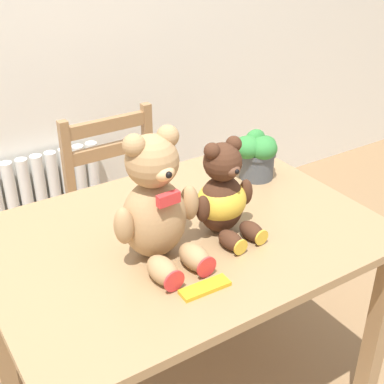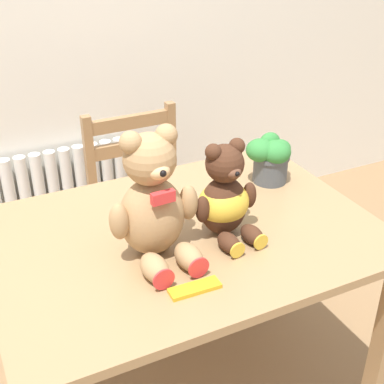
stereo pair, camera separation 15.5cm
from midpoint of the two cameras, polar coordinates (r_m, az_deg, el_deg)
name	(u,v)px [view 2 (the right image)]	position (r m, az deg, el deg)	size (l,w,h in m)	color
radiator	(64,205)	(2.88, -12.06, -1.43)	(0.73, 0.10, 0.57)	white
dining_table	(185,259)	(1.74, 1.79, -7.29)	(1.20, 0.86, 0.76)	#9E7A51
wooden_chair_behind	(144,204)	(2.45, -3.34, -1.32)	(0.43, 0.39, 0.86)	#997047
teddy_bear_left	(153,203)	(1.49, -1.17, -1.31)	(0.27, 0.27, 0.39)	tan
teddy_bear_right	(225,198)	(1.62, 6.29, -0.75)	(0.22, 0.23, 0.31)	#472819
potted_plant	(270,157)	(1.95, 10.64, 3.68)	(0.17, 0.15, 0.18)	#4C5156
chocolate_bar	(195,288)	(1.45, 3.42, -10.33)	(0.14, 0.05, 0.01)	gold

